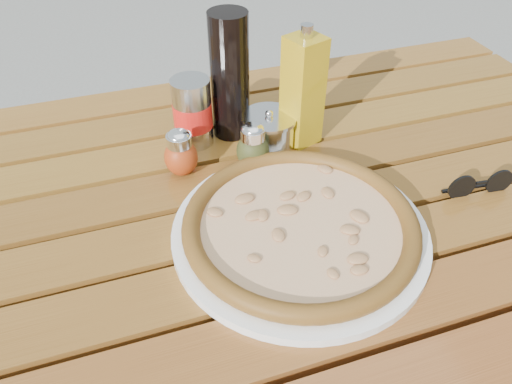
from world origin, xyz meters
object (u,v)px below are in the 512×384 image
object	(u,v)px
pepper_shaker	(181,153)
sunglasses	(479,185)
table	(260,251)
plate	(300,232)
pizza	(300,224)
oregano_shaker	(253,147)
soda_can	(193,113)
dark_bottle	(230,77)
olive_oil_cruet	(303,91)
parmesan_tin	(269,130)

from	to	relation	value
pepper_shaker	sunglasses	world-z (taller)	pepper_shaker
table	pepper_shaker	size ratio (longest dim) A/B	17.07
plate	table	bearing A→B (deg)	124.64
sunglasses	pizza	bearing A→B (deg)	-173.81
oregano_shaker	sunglasses	bearing A→B (deg)	-29.63
table	sunglasses	bearing A→B (deg)	-9.42
table	soda_can	size ratio (longest dim) A/B	11.67
pepper_shaker	table	bearing A→B (deg)	-58.05
oregano_shaker	dark_bottle	bearing A→B (deg)	92.51
plate	soda_can	distance (m)	0.30
pizza	sunglasses	world-z (taller)	sunglasses
dark_bottle	soda_can	xyz separation A→B (m)	(-0.07, -0.01, -0.05)
pizza	olive_oil_cruet	bearing A→B (deg)	67.84
olive_oil_cruet	parmesan_tin	world-z (taller)	olive_oil_cruet
oregano_shaker	sunglasses	distance (m)	0.36
plate	pepper_shaker	size ratio (longest dim) A/B	4.39
pizza	soda_can	world-z (taller)	soda_can
olive_oil_cruet	soda_can	bearing A→B (deg)	163.44
table	olive_oil_cruet	xyz separation A→B (m)	(0.13, 0.17, 0.17)
plate	soda_can	world-z (taller)	soda_can
table	plate	world-z (taller)	plate
parmesan_tin	pepper_shaker	bearing A→B (deg)	-169.80
pizza	dark_bottle	distance (m)	0.30
parmesan_tin	sunglasses	size ratio (longest dim) A/B	1.11
table	dark_bottle	distance (m)	0.30
table	sunglasses	size ratio (longest dim) A/B	12.64
pizza	soda_can	distance (m)	0.29
dark_bottle	sunglasses	bearing A→B (deg)	-42.18
pizza	pepper_shaker	size ratio (longest dim) A/B	4.82
plate	oregano_shaker	world-z (taller)	oregano_shaker
pepper_shaker	parmesan_tin	world-z (taller)	pepper_shaker
table	soda_can	world-z (taller)	soda_can
oregano_shaker	soda_can	xyz separation A→B (m)	(-0.08, 0.10, 0.02)
pepper_shaker	sunglasses	size ratio (longest dim) A/B	0.74
plate	parmesan_tin	distance (m)	0.23
pizza	sunglasses	bearing A→B (deg)	0.18
olive_oil_cruet	parmesan_tin	distance (m)	0.09
pizza	olive_oil_cruet	world-z (taller)	olive_oil_cruet
sunglasses	oregano_shaker	bearing A→B (deg)	156.37
plate	sunglasses	distance (m)	0.30
sunglasses	dark_bottle	bearing A→B (deg)	143.82
table	soda_can	xyz separation A→B (m)	(-0.05, 0.22, 0.13)
pizza	sunglasses	size ratio (longest dim) A/B	3.57
olive_oil_cruet	oregano_shaker	bearing A→B (deg)	-155.43
oregano_shaker	sunglasses	size ratio (longest dim) A/B	0.74
soda_can	oregano_shaker	bearing A→B (deg)	-53.12
olive_oil_cruet	parmesan_tin	size ratio (longest dim) A/B	1.71
pepper_shaker	olive_oil_cruet	distance (m)	0.23
table	pizza	size ratio (longest dim) A/B	3.54
pepper_shaker	dark_bottle	world-z (taller)	dark_bottle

